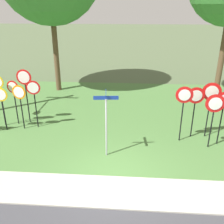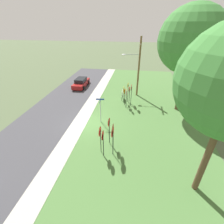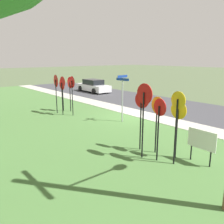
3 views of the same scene
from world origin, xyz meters
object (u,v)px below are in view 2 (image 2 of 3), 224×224
Objects in this scene: yield_sign_far_left at (109,125)px; stop_sign_far_right at (128,88)px; yield_sign_near_left at (100,134)px; parked_hatchback_near at (81,83)px; stop_sign_center_tall at (125,93)px; notice_board at (122,94)px; yield_sign_center at (113,131)px; stop_sign_far_center at (131,90)px; stop_sign_near_left at (126,95)px; street_name_post at (100,108)px; yield_sign_far_right at (112,134)px; oak_tree_left at (191,41)px; stop_sign_far_left at (124,91)px; stop_sign_near_right at (129,92)px; yield_sign_near_right at (103,138)px; utility_pole at (138,65)px.

stop_sign_far_right is at bearing 178.06° from yield_sign_far_left.
yield_sign_near_left reaches higher than parked_hatchback_near.
stop_sign_center_tall is 1.93m from notice_board.
yield_sign_center is at bearing 27.80° from parked_hatchback_near.
stop_sign_near_left is at bearing -38.19° from stop_sign_far_center.
stop_sign_far_center is 2.44m from notice_board.
street_name_post is at bearing 28.58° from parked_hatchback_near.
stop_sign_far_center is at bearing 133.38° from stop_sign_near_left.
oak_tree_left reaches higher than yield_sign_far_right.
notice_board is 0.28× the size of parked_hatchback_near.
yield_sign_far_left is at bearing 0.01° from stop_sign_far_right.
stop_sign_far_left is at bearing -173.02° from yield_sign_far_right.
street_name_post is at bearing -18.98° from stop_sign_near_right.
parked_hatchback_near is (-5.86, -14.13, -7.13)m from oak_tree_left.
stop_sign_near_right is 1.87× the size of notice_board.
stop_sign_near_left is at bearing 18.40° from stop_sign_far_left.
stop_sign_center_tall is at bearing -179.77° from yield_sign_center.
yield_sign_far_right reaches higher than yield_sign_center.
stop_sign_near_left is at bearing 173.94° from yield_sign_near_right.
oak_tree_left reaches higher than street_name_post.
yield_sign_near_right is at bearing -38.48° from oak_tree_left.
yield_sign_far_right is 16.55m from parked_hatchback_near.
stop_sign_far_center is 8.26m from yield_sign_center.
yield_sign_center is at bearing 39.14° from yield_sign_far_left.
utility_pole is (-2.77, 1.52, 2.69)m from stop_sign_far_left.
stop_sign_near_left is at bearing -14.52° from utility_pole.
street_name_post is at bearing -13.68° from notice_board.
stop_sign_far_left is at bearing 177.40° from yield_sign_near_right.
stop_sign_near_left is 0.93× the size of yield_sign_far_right.
oak_tree_left is at bearing 93.84° from stop_sign_near_right.
oak_tree_left is at bearing 67.24° from parked_hatchback_near.
yield_sign_far_right is (1.28, 0.50, 0.05)m from yield_sign_far_left.
yield_sign_center is 4.26m from street_name_post.
stop_sign_far_center is at bearing 97.68° from stop_sign_center_tall.
stop_sign_far_right is 2.11× the size of notice_board.
yield_sign_near_right is 1.20m from yield_sign_center.
stop_sign_far_center is 0.63× the size of parked_hatchback_near.
yield_sign_center is 0.88× the size of street_name_post.
yield_sign_far_right is (8.86, -0.96, -0.10)m from stop_sign_far_center.
oak_tree_left is at bearing 97.11° from stop_sign_center_tall.
parked_hatchback_near is at bearing -149.90° from yield_sign_center.
stop_sign_near_right is 9.43m from yield_sign_far_right.
yield_sign_far_right is (8.86, -0.18, 0.34)m from stop_sign_center_tall.
utility_pole is at bearing 150.99° from street_name_post.
oak_tree_left is at bearing 92.30° from stop_sign_far_center.
stop_sign_far_right is at bearing 122.67° from stop_sign_far_left.
stop_sign_far_center reaches higher than stop_sign_near_left.
stop_sign_center_tall is 8.83m from yield_sign_near_left.
stop_sign_near_right is 0.30× the size of utility_pole.
yield_sign_far_left is 0.74m from yield_sign_center.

